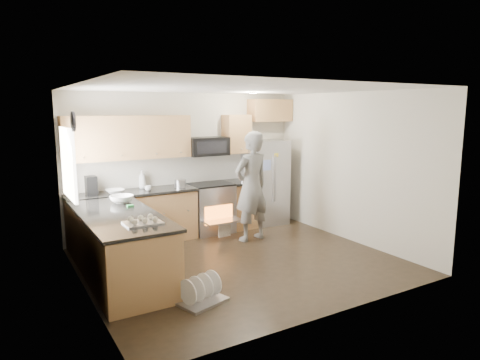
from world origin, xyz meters
TOP-DOWN VIEW (x-y plane):
  - ground at (0.00, 0.00)m, footprint 4.50×4.50m
  - room_shell at (-0.04, 0.02)m, footprint 4.54×4.04m
  - back_cabinet_run at (-0.58, 1.75)m, footprint 4.45×0.64m
  - peninsula at (-1.75, 0.25)m, footprint 0.96×2.36m
  - stove_range at (0.35, 1.69)m, footprint 0.76×0.97m
  - refrigerator at (1.58, 1.70)m, footprint 0.89×0.72m
  - person at (0.74, 0.87)m, footprint 0.77×0.57m
  - dish_rack at (-1.12, -0.95)m, footprint 0.66×0.59m

SIDE VIEW (x-z plane):
  - ground at x=0.00m, z-range 0.00..0.00m
  - dish_rack at x=-1.12m, z-range -0.08..0.26m
  - peninsula at x=-1.75m, z-range -0.05..0.98m
  - stove_range at x=0.35m, z-range -0.22..1.57m
  - refrigerator at x=1.58m, z-range 0.00..1.69m
  - back_cabinet_run at x=-0.58m, z-range -0.29..2.21m
  - person at x=0.74m, z-range 0.00..1.93m
  - room_shell at x=-0.04m, z-range 0.36..2.98m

